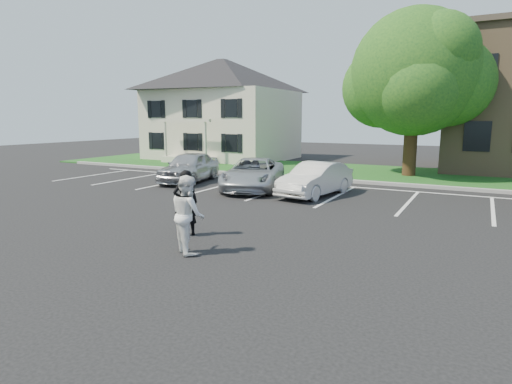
% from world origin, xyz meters
% --- Properties ---
extents(ground_plane, '(90.00, 90.00, 0.00)m').
position_xyz_m(ground_plane, '(0.00, 0.00, 0.00)').
color(ground_plane, black).
rests_on(ground_plane, ground).
extents(curb, '(40.00, 0.30, 0.15)m').
position_xyz_m(curb, '(0.00, 12.00, 0.07)').
color(curb, gray).
rests_on(curb, ground).
extents(grass_strip, '(44.00, 8.00, 0.08)m').
position_xyz_m(grass_strip, '(0.00, 16.00, 0.04)').
color(grass_strip, '#124113').
rests_on(grass_strip, ground).
extents(stall_lines, '(34.00, 5.36, 0.01)m').
position_xyz_m(stall_lines, '(1.40, 8.95, 0.01)').
color(stall_lines, silver).
rests_on(stall_lines, ground).
extents(house, '(10.30, 9.22, 7.60)m').
position_xyz_m(house, '(-13.00, 19.97, 3.83)').
color(house, beige).
rests_on(house, ground).
extents(tree, '(7.80, 7.20, 8.80)m').
position_xyz_m(tree, '(1.73, 15.76, 5.35)').
color(tree, black).
rests_on(tree, ground).
extents(man_black_suit, '(0.77, 0.76, 1.79)m').
position_xyz_m(man_black_suit, '(-1.83, 0.41, 0.90)').
color(man_black_suit, black).
rests_on(man_black_suit, ground).
extents(man_white_shirt, '(1.14, 1.09, 1.85)m').
position_xyz_m(man_white_shirt, '(-0.86, -0.78, 0.92)').
color(man_white_shirt, white).
rests_on(man_white_shirt, ground).
extents(car_silver_west, '(2.63, 4.70, 1.51)m').
position_xyz_m(car_silver_west, '(-7.75, 8.51, 0.76)').
color(car_silver_west, '#B4B4B9').
rests_on(car_silver_west, ground).
extents(car_silver_minivan, '(3.71, 5.46, 1.39)m').
position_xyz_m(car_silver_minivan, '(-3.84, 7.99, 0.69)').
color(car_silver_minivan, '#B5B8BD').
rests_on(car_silver_minivan, ground).
extents(car_white_sedan, '(2.08, 4.29, 1.36)m').
position_xyz_m(car_white_sedan, '(-0.85, 7.82, 0.68)').
color(car_white_sedan, silver).
rests_on(car_white_sedan, ground).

